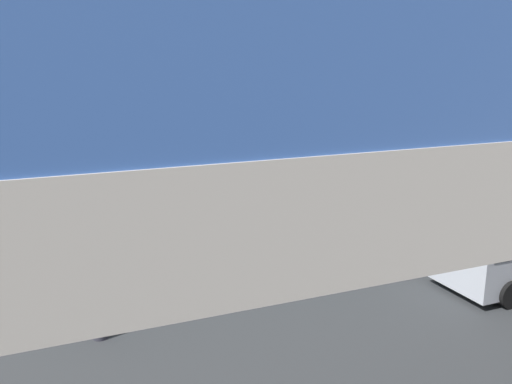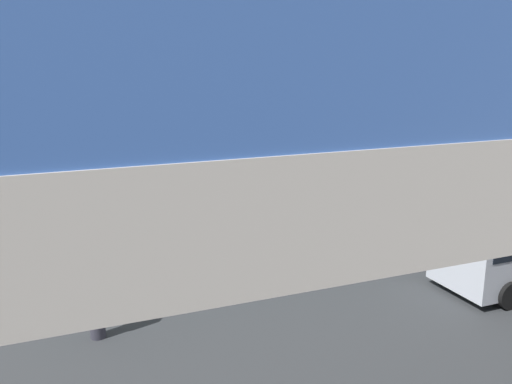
% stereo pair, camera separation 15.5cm
% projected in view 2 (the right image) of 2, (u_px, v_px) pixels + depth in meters
% --- Properties ---
extents(ground, '(80.00, 80.00, 0.00)m').
position_uv_depth(ground, '(212.00, 254.00, 16.38)').
color(ground, '#2D3033').
extents(city_bus, '(11.54, 2.85, 3.15)m').
position_uv_depth(city_bus, '(247.00, 187.00, 16.76)').
color(city_bus, '#0C8493').
rests_on(city_bus, ground).
extents(pedestrian, '(0.38, 0.38, 1.79)m').
position_uv_depth(pedestrian, '(95.00, 299.00, 11.29)').
color(pedestrian, '#2D2D38').
rests_on(pedestrian, ground).
extents(traffic_sign, '(0.08, 0.60, 2.80)m').
position_uv_depth(traffic_sign, '(163.00, 168.00, 19.80)').
color(traffic_sign, slate).
rests_on(traffic_sign, ground).
extents(lane_dash_leftmost, '(2.00, 0.20, 0.01)m').
position_uv_depth(lane_dash_leftmost, '(333.00, 208.00, 21.41)').
color(lane_dash_leftmost, silver).
rests_on(lane_dash_leftmost, ground).
extents(lane_dash_left, '(2.00, 0.20, 0.01)m').
position_uv_depth(lane_dash_left, '(238.00, 219.00, 19.94)').
color(lane_dash_left, silver).
rests_on(lane_dash_left, ground).
extents(lane_dash_centre, '(2.00, 0.20, 0.01)m').
position_uv_depth(lane_dash_centre, '(128.00, 232.00, 18.47)').
color(lane_dash_centre, silver).
rests_on(lane_dash_centre, ground).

